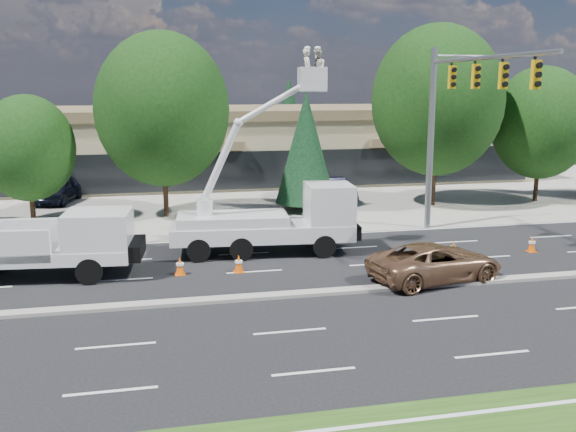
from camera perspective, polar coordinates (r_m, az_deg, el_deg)
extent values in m
plane|color=black|center=(22.25, -1.64, -7.26)|extent=(140.00, 140.00, 0.00)
cube|color=gray|center=(41.51, -6.83, 1.49)|extent=(140.00, 22.00, 0.01)
cube|color=gray|center=(22.23, -1.64, -7.11)|extent=(120.00, 0.55, 0.12)
cube|color=tan|center=(51.07, -8.02, 6.14)|extent=(50.00, 15.00, 5.00)
cube|color=brown|center=(50.89, -8.11, 9.11)|extent=(50.40, 15.40, 0.70)
cube|color=black|center=(43.70, -7.20, 3.96)|extent=(48.00, 0.12, 2.60)
cylinder|color=#332114|center=(36.72, -21.79, 1.17)|extent=(0.28, 0.28, 2.19)
ellipsoid|color=black|center=(36.36, -22.12, 5.61)|extent=(4.87, 4.87, 5.60)
cylinder|color=#332114|center=(36.14, -10.84, 2.50)|extent=(0.28, 0.28, 3.27)
ellipsoid|color=black|center=(35.74, -11.10, 9.28)|extent=(7.27, 7.27, 8.36)
cylinder|color=#332114|center=(37.41, 1.57, 1.08)|extent=(0.26, 0.26, 0.80)
cone|color=black|center=(36.96, 1.59, 6.13)|extent=(3.50, 3.50, 6.40)
cylinder|color=#332114|center=(39.88, 12.82, 3.41)|extent=(0.28, 0.28, 3.50)
ellipsoid|color=black|center=(39.52, 13.12, 9.97)|extent=(7.77, 7.77, 8.93)
cylinder|color=#332114|center=(43.36, 21.22, 3.03)|extent=(0.28, 0.28, 2.72)
ellipsoid|color=black|center=(43.03, 21.56, 7.72)|extent=(6.06, 6.06, 6.96)
cylinder|color=#332114|center=(63.07, -12.48, 5.06)|extent=(0.26, 0.26, 0.80)
cone|color=black|center=(62.72, -12.70, 10.14)|extent=(5.66, 5.66, 10.34)
cylinder|color=#332114|center=(64.58, 0.08, 5.48)|extent=(0.26, 0.26, 0.80)
cone|color=black|center=(64.29, 0.09, 8.94)|extent=(4.06, 4.06, 7.43)
cylinder|color=#332114|center=(68.18, 10.03, 5.62)|extent=(0.26, 0.26, 0.80)
cone|color=black|center=(67.89, 10.16, 9.36)|extent=(4.59, 4.59, 8.39)
cylinder|color=gray|center=(33.09, 12.57, 6.62)|extent=(0.32, 0.32, 9.00)
cylinder|color=gray|center=(28.55, 17.23, 13.30)|extent=(0.20, 10.00, 0.20)
cylinder|color=gray|center=(33.58, 14.95, 13.58)|extent=(2.60, 0.12, 0.12)
cube|color=gold|center=(31.18, 14.39, 11.87)|extent=(0.32, 0.22, 1.05)
cube|color=gold|center=(29.23, 16.36, 11.82)|extent=(0.32, 0.22, 1.05)
cube|color=gold|center=(27.32, 18.60, 11.74)|extent=(0.32, 0.22, 1.05)
cube|color=gold|center=(25.45, 21.18, 11.64)|extent=(0.32, 0.22, 1.05)
cube|color=silver|center=(25.98, -20.90, -3.15)|extent=(6.75, 3.05, 0.49)
cube|color=silver|center=(25.36, -16.49, -1.42)|extent=(2.62, 2.57, 1.64)
cube|color=black|center=(25.20, -14.93, -0.91)|extent=(0.30, 2.07, 1.09)
cube|color=silver|center=(27.18, -23.13, -1.51)|extent=(3.72, 0.70, 1.20)
cube|color=silver|center=(27.77, -2.32, -1.36)|extent=(8.00, 3.03, 0.68)
cube|color=silver|center=(27.96, 3.66, 0.86)|extent=(2.15, 2.46, 1.95)
cube|color=black|center=(28.08, 5.14, 1.19)|extent=(0.25, 1.95, 1.17)
cube|color=silver|center=(27.58, -4.96, -0.35)|extent=(4.87, 2.66, 0.49)
cylinder|color=silver|center=(27.45, -7.42, 0.69)|extent=(0.68, 0.68, 0.78)
cube|color=silver|center=(27.35, 2.17, 12.06)|extent=(1.15, 0.97, 1.06)
imported|color=beige|center=(27.32, 1.72, 12.89)|extent=(0.46, 0.65, 1.69)
imported|color=beige|center=(27.39, 2.63, 12.88)|extent=(0.71, 0.87, 1.69)
ellipsoid|color=white|center=(27.36, 1.73, 14.69)|extent=(0.25, 0.25, 0.18)
ellipsoid|color=white|center=(27.43, 2.65, 14.67)|extent=(0.25, 0.25, 0.18)
cube|color=#E75807|center=(25.19, -9.56, -5.13)|extent=(0.40, 0.40, 0.03)
cone|color=#E75807|center=(25.09, -9.58, -4.40)|extent=(0.36, 0.36, 0.70)
cylinder|color=white|center=(25.07, -9.59, -4.24)|extent=(0.29, 0.29, 0.10)
cube|color=#E75807|center=(25.25, -4.39, -4.96)|extent=(0.40, 0.40, 0.03)
cone|color=#E75807|center=(25.16, -4.40, -4.23)|extent=(0.36, 0.36, 0.70)
cylinder|color=white|center=(25.14, -4.41, -4.07)|extent=(0.29, 0.29, 0.10)
cube|color=#E75807|center=(28.24, 14.46, -3.52)|extent=(0.40, 0.40, 0.03)
cone|color=#E75807|center=(28.16, 14.50, -2.86)|extent=(0.36, 0.36, 0.70)
cylinder|color=white|center=(28.14, 14.50, -2.72)|extent=(0.29, 0.29, 0.10)
cube|color=#E75807|center=(30.17, 20.82, -2.96)|extent=(0.40, 0.40, 0.03)
cone|color=#E75807|center=(30.10, 20.87, -2.34)|extent=(0.36, 0.36, 0.70)
cylinder|color=white|center=(30.08, 20.87, -2.21)|extent=(0.29, 0.29, 0.10)
imported|color=#8D6344|center=(24.53, 12.99, -4.02)|extent=(5.50, 3.33, 1.43)
imported|color=black|center=(42.54, -19.79, 2.25)|extent=(2.98, 5.15, 1.65)
imported|color=black|center=(41.21, 4.22, 2.42)|extent=(1.89, 4.28, 1.37)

